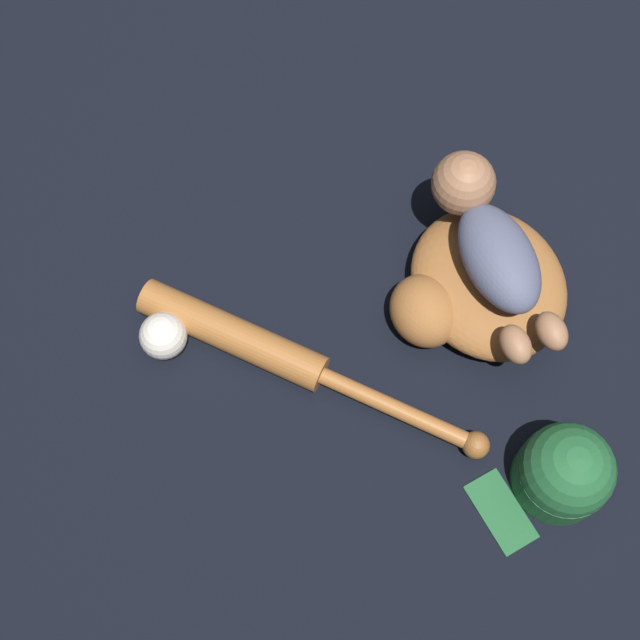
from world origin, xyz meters
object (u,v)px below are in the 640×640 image
(baby_figure, at_px, (489,238))
(baseball_cap, at_px, (564,472))
(baseball_glove, at_px, (478,287))
(baseball, at_px, (163,336))
(baseball_bat, at_px, (267,350))

(baby_figure, bearing_deg, baseball_cap, 172.52)
(baseball_glove, bearing_deg, baseball_cap, 175.47)
(baseball, relative_size, baseball_cap, 0.37)
(baseball_bat, distance_m, baseball_cap, 0.51)
(baseball_glove, distance_m, baseball, 0.53)
(baseball_cap, bearing_deg, baseball_bat, 41.85)
(baseball_glove, relative_size, baseball, 3.88)
(baseball_bat, relative_size, baseball_cap, 2.32)
(baby_figure, relative_size, baseball_cap, 1.70)
(baseball, bearing_deg, baseball_cap, -133.87)
(baseball, xyz_separation_m, baseball_cap, (-0.47, -0.48, 0.02))
(baseball_glove, relative_size, baby_figure, 0.85)
(baseball_bat, bearing_deg, baseball_glove, -97.08)
(baby_figure, distance_m, baseball_bat, 0.40)
(baby_figure, bearing_deg, baseball_glove, 149.36)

